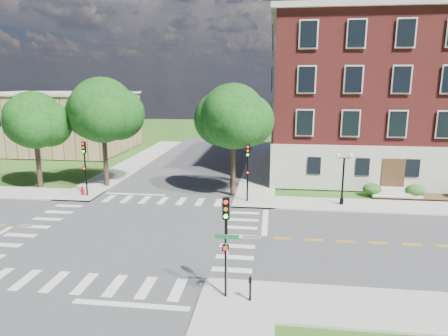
# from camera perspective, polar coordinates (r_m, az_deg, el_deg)

# --- Properties ---
(ground) EXTENTS (160.00, 160.00, 0.00)m
(ground) POSITION_cam_1_polar(r_m,az_deg,el_deg) (28.06, -12.76, -8.85)
(ground) COLOR #2A5518
(ground) RESTS_ON ground
(road_ew) EXTENTS (90.00, 12.00, 0.01)m
(road_ew) POSITION_cam_1_polar(r_m,az_deg,el_deg) (28.06, -12.76, -8.84)
(road_ew) COLOR #3D3D3F
(road_ew) RESTS_ON ground
(road_ns) EXTENTS (12.00, 90.00, 0.01)m
(road_ns) POSITION_cam_1_polar(r_m,az_deg,el_deg) (28.06, -12.76, -8.84)
(road_ns) COLOR #3D3D3F
(road_ns) RESTS_ON ground
(sidewalk_ne) EXTENTS (34.00, 34.00, 0.12)m
(sidewalk_ne) POSITION_cam_1_polar(r_m,az_deg,el_deg) (41.58, 15.42, -1.96)
(sidewalk_ne) COLOR #9E9B93
(sidewalk_ne) RESTS_ON ground
(sidewalk_nw) EXTENTS (34.00, 34.00, 0.12)m
(sidewalk_nw) POSITION_cam_1_polar(r_m,az_deg,el_deg) (47.94, -23.96, -0.72)
(sidewalk_nw) COLOR #9E9B93
(sidewalk_nw) RESTS_ON ground
(crosswalk_east) EXTENTS (2.20, 10.20, 0.02)m
(crosswalk_east) POSITION_cam_1_polar(r_m,az_deg,el_deg) (26.57, 2.23, -9.77)
(crosswalk_east) COLOR silver
(crosswalk_east) RESTS_ON ground
(stop_bar_east) EXTENTS (0.40, 5.50, 0.00)m
(stop_bar_east) POSITION_cam_1_polar(r_m,az_deg,el_deg) (29.29, 5.89, -7.68)
(stop_bar_east) COLOR silver
(stop_bar_east) RESTS_ON ground
(main_building) EXTENTS (30.60, 22.40, 16.50)m
(main_building) POSITION_cam_1_polar(r_m,az_deg,el_deg) (48.84, 25.07, 9.24)
(main_building) COLOR #B3AC9E
(main_building) RESTS_ON ground
(secondary_building) EXTENTS (20.40, 15.40, 8.30)m
(secondary_building) POSITION_cam_1_polar(r_m,az_deg,el_deg) (63.12, -22.70, 6.17)
(secondary_building) COLOR #8E7A4E
(secondary_building) RESTS_ON ground
(tree_b) EXTENTS (5.27, 5.27, 9.00)m
(tree_b) POSITION_cam_1_polar(r_m,az_deg,el_deg) (40.83, -25.50, 6.17)
(tree_b) COLOR black
(tree_b) RESTS_ON ground
(tree_c) EXTENTS (6.10, 6.10, 10.28)m
(tree_c) POSITION_cam_1_polar(r_m,az_deg,el_deg) (39.13, -16.99, 7.89)
(tree_c) COLOR black
(tree_c) RESTS_ON ground
(tree_d) EXTENTS (5.66, 5.66, 9.75)m
(tree_d) POSITION_cam_1_polar(r_m,az_deg,el_deg) (34.46, 1.30, 7.36)
(tree_d) COLOR black
(tree_d) RESTS_ON ground
(traffic_signal_se) EXTENTS (0.32, 0.35, 4.80)m
(traffic_signal_se) POSITION_cam_1_polar(r_m,az_deg,el_deg) (18.30, 0.29, -9.48)
(traffic_signal_se) COLOR black
(traffic_signal_se) RESTS_ON ground
(traffic_signal_ne) EXTENTS (0.37, 0.44, 4.80)m
(traffic_signal_ne) POSITION_cam_1_polar(r_m,az_deg,el_deg) (32.95, 3.40, 0.38)
(traffic_signal_ne) COLOR black
(traffic_signal_ne) RESTS_ON ground
(traffic_signal_nw) EXTENTS (0.34, 0.38, 4.80)m
(traffic_signal_nw) POSITION_cam_1_polar(r_m,az_deg,el_deg) (36.56, -19.27, 0.89)
(traffic_signal_nw) COLOR black
(traffic_signal_nw) RESTS_ON ground
(twin_lamp_west) EXTENTS (1.36, 0.36, 4.23)m
(twin_lamp_west) POSITION_cam_1_polar(r_m,az_deg,el_deg) (33.59, 16.66, -1.05)
(twin_lamp_west) COLOR black
(twin_lamp_west) RESTS_ON ground
(street_sign_pole) EXTENTS (1.10, 1.10, 3.10)m
(street_sign_pole) POSITION_cam_1_polar(r_m,az_deg,el_deg) (18.55, 0.44, -12.12)
(street_sign_pole) COLOR gray
(street_sign_pole) RESTS_ON ground
(push_button_post) EXTENTS (0.14, 0.21, 1.20)m
(push_button_post) POSITION_cam_1_polar(r_m,az_deg,el_deg) (18.99, 3.76, -16.64)
(push_button_post) COLOR black
(push_button_post) RESTS_ON ground
(fire_hydrant) EXTENTS (0.35, 0.35, 0.75)m
(fire_hydrant) POSITION_cam_1_polar(r_m,az_deg,el_deg) (37.51, -19.56, -3.12)
(fire_hydrant) COLOR maroon
(fire_hydrant) RESTS_ON ground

